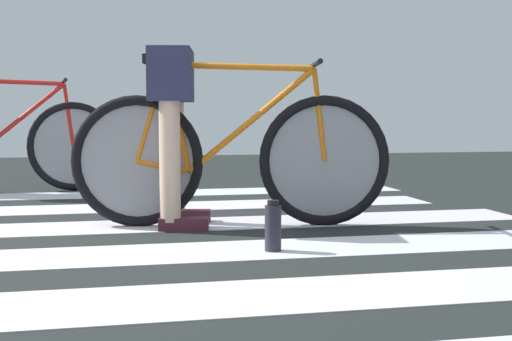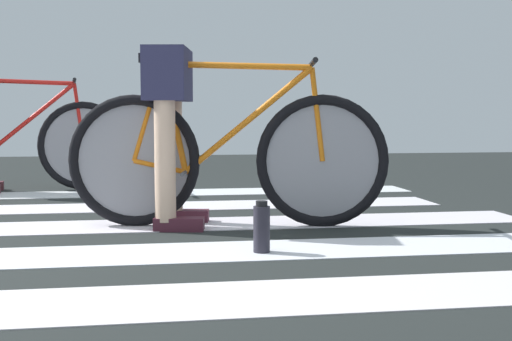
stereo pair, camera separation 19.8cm
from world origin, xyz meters
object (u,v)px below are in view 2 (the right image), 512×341
Objects in this scene: bicycle_1_of_2 at (227,156)px; cyclist_1_of_2 at (169,112)px; water_bottle at (262,228)px; bicycle_2_of_2 at (16,143)px.

bicycle_1_of_2 is 1.79× the size of cyclist_1_of_2.
bicycle_2_of_2 is at bearing 120.19° from water_bottle.
cyclist_1_of_2 is 1.00m from water_bottle.
water_bottle is at bearing -54.22° from cyclist_1_of_2.
bicycle_1_of_2 is 7.45× the size of water_bottle.
cyclist_1_of_2 is at bearing 116.03° from water_bottle.
bicycle_1_of_2 is at bearing 95.62° from water_bottle.
cyclist_1_of_2 reaches higher than bicycle_2_of_2.
bicycle_1_of_2 is at bearing -59.54° from bicycle_2_of_2.
bicycle_2_of_2 is (-1.16, 1.87, -0.24)m from cyclist_1_of_2.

